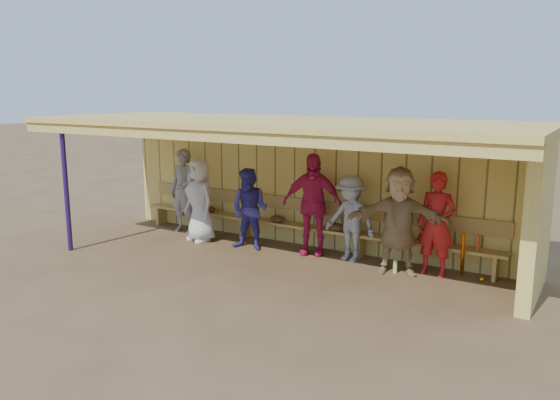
# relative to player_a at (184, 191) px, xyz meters

# --- Properties ---
(ground) EXTENTS (90.00, 90.00, 0.00)m
(ground) POSITION_rel_player_a_xyz_m (2.69, -0.81, -0.89)
(ground) COLOR brown
(ground) RESTS_ON ground
(player_a) EXTENTS (0.66, 0.44, 1.79)m
(player_a) POSITION_rel_player_a_xyz_m (0.00, 0.00, 0.00)
(player_a) COLOR gray
(player_a) RESTS_ON ground
(player_b) EXTENTS (0.94, 0.76, 1.67)m
(player_b) POSITION_rel_player_a_xyz_m (0.76, -0.40, -0.06)
(player_b) COLOR silver
(player_b) RESTS_ON ground
(player_c) EXTENTS (0.82, 0.67, 1.56)m
(player_c) POSITION_rel_player_a_xyz_m (1.95, -0.36, -0.12)
(player_c) COLOR #3A3592
(player_c) RESTS_ON ground
(player_d) EXTENTS (1.18, 0.77, 1.87)m
(player_d) POSITION_rel_player_a_xyz_m (3.09, 0.00, 0.04)
(player_d) COLOR #D12152
(player_d) RESTS_ON ground
(player_e) EXTENTS (1.06, 0.70, 1.53)m
(player_e) POSITION_rel_player_a_xyz_m (3.87, 0.00, -0.13)
(player_e) COLOR #96999E
(player_e) RESTS_ON ground
(player_f) EXTENTS (1.73, 1.05, 1.78)m
(player_f) POSITION_rel_player_a_xyz_m (4.83, -0.25, -0.00)
(player_f) COLOR tan
(player_f) RESTS_ON ground
(player_g) EXTENTS (0.65, 0.44, 1.71)m
(player_g) POSITION_rel_player_a_xyz_m (5.38, 0.00, -0.04)
(player_g) COLOR red
(player_g) RESTS_ON ground
(dugout_structure) EXTENTS (8.80, 3.20, 2.50)m
(dugout_structure) POSITION_rel_player_a_xyz_m (3.08, -0.12, 0.80)
(dugout_structure) COLOR #E4C861
(dugout_structure) RESTS_ON ground
(bench) EXTENTS (7.60, 0.34, 0.93)m
(bench) POSITION_rel_player_a_xyz_m (2.69, 0.31, -0.37)
(bench) COLOR tan
(bench) RESTS_ON ground
(dugout_equipment) EXTENTS (5.80, 0.62, 0.80)m
(dugout_equipment) POSITION_rel_player_a_xyz_m (2.74, 0.18, -0.40)
(dugout_equipment) COLOR orange
(dugout_equipment) RESTS_ON ground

